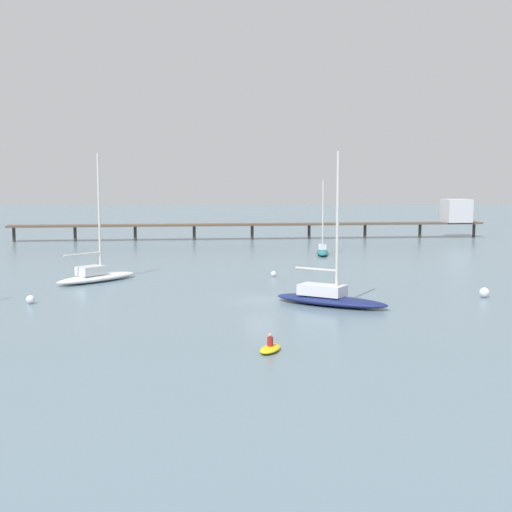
# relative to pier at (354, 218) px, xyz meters

# --- Properties ---
(ground_plane) EXTENTS (400.00, 400.00, 0.00)m
(ground_plane) POSITION_rel_pier_xyz_m (-17.22, -59.93, -3.49)
(ground_plane) COLOR slate
(pier) EXTENTS (79.03, 10.80, 6.58)m
(pier) POSITION_rel_pier_xyz_m (0.00, 0.00, 0.00)
(pier) COLOR brown
(pier) RESTS_ON ground_plane
(sailboat_navy) EXTENTS (9.89, 7.68, 12.53)m
(sailboat_navy) POSITION_rel_pier_xyz_m (-11.61, -62.30, -2.76)
(sailboat_navy) COLOR navy
(sailboat_navy) RESTS_ON ground_plane
(sailboat_teal) EXTENTS (2.07, 6.59, 9.99)m
(sailboat_teal) POSITION_rel_pier_xyz_m (-8.04, -25.04, -2.81)
(sailboat_teal) COLOR #1E727A
(sailboat_teal) RESTS_ON ground_plane
(sailboat_white) EXTENTS (8.01, 8.76, 12.79)m
(sailboat_white) POSITION_rel_pier_xyz_m (-33.47, -48.93, -2.76)
(sailboat_white) COLOR white
(sailboat_white) RESTS_ON ground_plane
(dinghy_yellow) EXTENTS (1.82, 2.60, 1.14)m
(dinghy_yellow) POSITION_rel_pier_xyz_m (-17.01, -77.77, -3.27)
(dinghy_yellow) COLOR yellow
(dinghy_yellow) RESTS_ON ground_plane
(mooring_buoy_inner) EXTENTS (0.89, 0.89, 0.89)m
(mooring_buoy_inner) POSITION_rel_pier_xyz_m (2.39, -58.91, -3.05)
(mooring_buoy_inner) COLOR silver
(mooring_buoy_inner) RESTS_ON ground_plane
(mooring_buoy_outer) EXTENTS (0.72, 0.72, 0.72)m
(mooring_buoy_outer) POSITION_rel_pier_xyz_m (-36.33, -61.28, -3.13)
(mooring_buoy_outer) COLOR silver
(mooring_buoy_outer) RESTS_ON ground_plane
(mooring_buoy_near) EXTENTS (0.60, 0.60, 0.60)m
(mooring_buoy_near) POSITION_rel_pier_xyz_m (-15.48, -45.67, -3.19)
(mooring_buoy_near) COLOR silver
(mooring_buoy_near) RESTS_ON ground_plane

